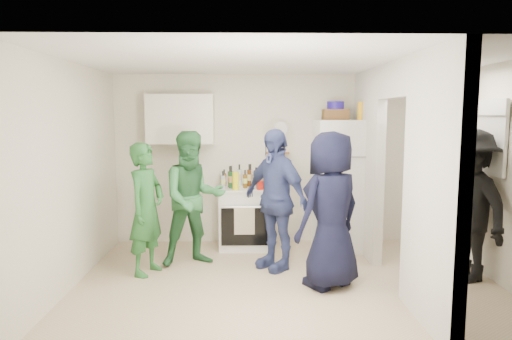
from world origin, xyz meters
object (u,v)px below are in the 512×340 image
Objects in this scene: stove at (245,217)px; blue_bowl at (336,105)px; person_denim at (275,199)px; person_navy at (331,210)px; person_green_left at (147,209)px; wicker_basket at (335,115)px; fridge at (341,185)px; person_nook at (469,205)px; yellow_cup_stack_top at (361,111)px; person_green_center at (193,198)px.

stove is 3.68× the size of blue_bowl.
person_denim reaches higher than person_navy.
person_green_left is (-1.17, -1.05, 0.35)m from stove.
wicker_basket reaches higher than person_green_left.
person_navy reaches higher than person_green_left.
wicker_basket is 1.66m from person_denim.
fridge is 1.05× the size of person_denim.
person_navy is 1.64m from person_nook.
person_denim is (0.38, -0.89, 0.43)m from stove.
person_green_left is (-2.46, -1.07, -1.25)m from blue_bowl.
fridge is 2.76m from person_green_left.
person_denim is at bearing -113.22° from person_nook.
person_denim is 0.86m from person_navy.
stove is 1.06m from person_denim.
yellow_cup_stack_top is 1.89m from person_navy.
blue_bowl is (1.29, 0.02, 1.60)m from stove.
blue_bowl is (-0.10, 0.05, 1.13)m from fridge.
person_nook is at bearing 151.30° from person_navy.
stove is 0.52× the size of person_green_center.
yellow_cup_stack_top is (0.32, -0.15, -0.08)m from blue_bowl.
person_green_center is at bearing -159.12° from wicker_basket.
stove is 0.51× the size of person_navy.
person_denim is (-1.01, -0.86, -0.05)m from fridge.
stove is at bearing 175.38° from yellow_cup_stack_top.
yellow_cup_stack_top is at bearing -4.62° from stove.
person_navy is (-0.33, -1.54, -1.18)m from blue_bowl.
person_nook reaches higher than person_green_center.
blue_bowl is at bearing 0.00° from wicker_basket.
person_denim is 2.25m from person_nook.
person_denim reaches higher than person_green_center.
wicker_basket is 1.46× the size of blue_bowl.
yellow_cup_stack_top is 0.14× the size of person_denim.
wicker_basket reaches higher than stove.
stove is at bearing 28.55° from person_green_center.
stove is at bearing -179.11° from wicker_basket.
person_nook is at bearing -27.28° from stove.
person_green_left is at bearing -166.93° from person_green_center.
person_denim is (1.55, 0.16, 0.08)m from person_green_left.
person_green_center is at bearing -159.12° from blue_bowl.
person_green_left is at bearing -156.46° from wicker_basket.
stove is 3.53× the size of yellow_cup_stack_top.
person_navy is at bearing -106.12° from fridge.
person_green_left is at bearing -47.82° from person_navy.
blue_bowl is (0.00, 0.00, 0.13)m from wicker_basket.
yellow_cup_stack_top reaches higher than stove.
person_green_center is at bearing -36.35° from person_green_left.
person_navy is (-0.65, -1.39, -1.10)m from yellow_cup_stack_top.
person_nook is (1.20, -1.30, -0.04)m from fridge.
blue_bowl is 2.21m from person_nook.
person_green_left is at bearing -138.09° from stove.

